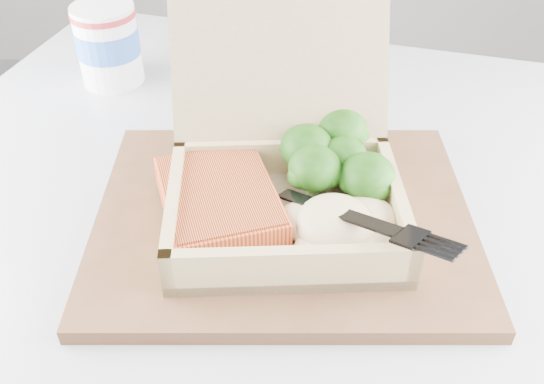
# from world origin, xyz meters

# --- Properties ---
(cafe_table) EXTENTS (0.96, 0.96, 0.74)m
(cafe_table) POSITION_xyz_m (0.11, 0.31, 0.55)
(cafe_table) COLOR black
(cafe_table) RESTS_ON floor
(serving_tray) EXTENTS (0.36, 0.30, 0.01)m
(serving_tray) POSITION_xyz_m (0.12, 0.32, 0.74)
(serving_tray) COLOR brown
(serving_tray) RESTS_ON cafe_table
(takeout_container) EXTENTS (0.22, 0.25, 0.17)m
(takeout_container) POSITION_xyz_m (0.12, 0.33, 0.80)
(takeout_container) COLOR #9D835E
(takeout_container) RESTS_ON serving_tray
(salmon_fillet) EXTENTS (0.13, 0.15, 0.03)m
(salmon_fillet) POSITION_xyz_m (0.07, 0.30, 0.77)
(salmon_fillet) COLOR orange
(salmon_fillet) RESTS_ON takeout_container
(broccoli_pile) EXTENTS (0.12, 0.12, 0.04)m
(broccoli_pile) POSITION_xyz_m (0.17, 0.36, 0.78)
(broccoli_pile) COLOR #2D7019
(broccoli_pile) RESTS_ON takeout_container
(mashed_potatoes) EXTENTS (0.10, 0.09, 0.04)m
(mashed_potatoes) POSITION_xyz_m (0.17, 0.28, 0.78)
(mashed_potatoes) COLOR #CCB184
(mashed_potatoes) RESTS_ON takeout_container
(plastic_fork) EXTENTS (0.15, 0.12, 0.03)m
(plastic_fork) POSITION_xyz_m (0.15, 0.29, 0.79)
(plastic_fork) COLOR black
(plastic_fork) RESTS_ON mashed_potatoes
(paper_cup) EXTENTS (0.08, 0.08, 0.10)m
(paper_cup) POSITION_xyz_m (-0.11, 0.57, 0.79)
(paper_cup) COLOR white
(paper_cup) RESTS_ON cafe_table
(receipt) EXTENTS (0.11, 0.16, 0.00)m
(receipt) POSITION_xyz_m (0.17, 0.49, 0.74)
(receipt) COLOR white
(receipt) RESTS_ON cafe_table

